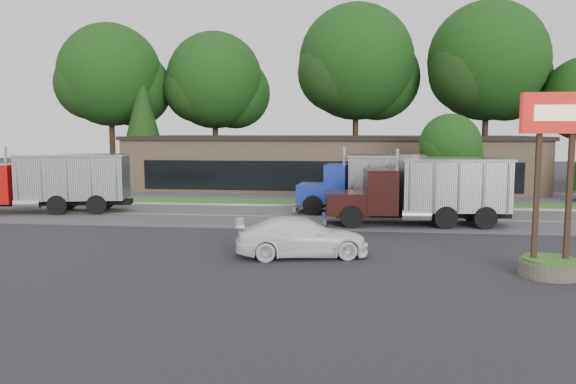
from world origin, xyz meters
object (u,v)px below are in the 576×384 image
object	(u,v)px
dump_truck_blue	(369,183)
dump_truck_maroon	(427,189)
bilo_sign	(552,215)
dump_truck_red	(49,181)
rally_car	(302,237)

from	to	relation	value
dump_truck_blue	dump_truck_maroon	bearing A→B (deg)	133.15
dump_truck_maroon	bilo_sign	bearing A→B (deg)	101.35
bilo_sign	dump_truck_maroon	bearing A→B (deg)	106.01
bilo_sign	dump_truck_red	distance (m)	26.72
dump_truck_maroon	rally_car	size ratio (longest dim) A/B	1.84
dump_truck_blue	dump_truck_maroon	size ratio (longest dim) A/B	0.80
dump_truck_maroon	rally_car	bearing A→B (deg)	49.80
bilo_sign	rally_car	world-z (taller)	bilo_sign
bilo_sign	dump_truck_red	xyz separation A→B (m)	(-24.07, 11.60, -0.21)
dump_truck_red	rally_car	size ratio (longest dim) A/B	2.12
dump_truck_red	rally_car	distance (m)	18.50
dump_truck_red	dump_truck_blue	size ratio (longest dim) A/B	1.45
dump_truck_blue	rally_car	world-z (taller)	dump_truck_blue
dump_truck_red	dump_truck_maroon	xyz separation A→B (m)	(21.29, -1.90, -0.01)
dump_truck_blue	dump_truck_maroon	distance (m)	4.50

